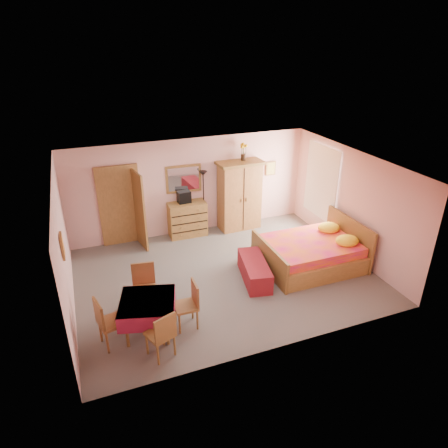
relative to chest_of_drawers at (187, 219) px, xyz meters
name	(u,v)px	position (x,y,z in m)	size (l,w,h in m)	color
floor	(225,275)	(0.20, -2.27, -0.47)	(6.50, 6.50, 0.00)	#6A645E
ceiling	(225,166)	(0.20, -2.27, 2.13)	(6.50, 6.50, 0.00)	brown
wall_back	(191,187)	(0.20, 0.23, 0.83)	(6.50, 0.10, 2.60)	#DEA6A1
wall_front	(280,286)	(0.20, -4.77, 0.83)	(6.50, 0.10, 2.60)	#DEA6A1
wall_left	(64,251)	(-3.05, -2.27, 0.83)	(0.10, 5.00, 2.60)	#DEA6A1
wall_right	(350,203)	(3.45, -2.27, 0.83)	(0.10, 5.00, 2.60)	#DEA6A1
doorway	(120,206)	(-1.70, 0.20, 0.55)	(1.06, 0.12, 2.15)	#9E6B35
window	(322,182)	(3.41, -1.07, 0.98)	(0.08, 1.40, 1.95)	white
picture_left	(62,246)	(-3.02, -2.87, 1.23)	(0.04, 0.32, 0.42)	orange
picture_back	(271,168)	(2.55, 0.20, 1.08)	(0.30, 0.04, 0.40)	#D8BF59
chest_of_drawers	(187,219)	(0.00, 0.00, 0.00)	(1.01, 0.50, 0.95)	olive
wall_mirror	(183,179)	(0.00, 0.21, 1.08)	(0.95, 0.05, 0.75)	silver
stereo	(184,197)	(-0.05, 0.05, 0.63)	(0.34, 0.25, 0.31)	black
floor_lamp	(204,202)	(0.49, 0.04, 0.40)	(0.22, 0.22, 1.74)	black
wardrobe	(239,196)	(1.49, -0.06, 0.49)	(1.23, 0.63, 1.93)	#AB6F39
sunflower_vase	(243,152)	(1.62, 0.02, 1.69)	(0.19, 0.19, 0.47)	yellow
bed	(310,246)	(2.23, -2.56, 0.05)	(2.25, 1.77, 1.04)	#E41667
bench	(254,270)	(0.77, -2.65, -0.25)	(0.50, 1.36, 0.45)	maroon
dining_table	(149,316)	(-1.77, -3.56, -0.12)	(0.97, 0.97, 0.71)	maroon
chair_south	(160,334)	(-1.70, -4.20, -0.02)	(0.41, 0.41, 0.91)	olive
chair_north	(145,290)	(-1.70, -2.90, 0.02)	(0.45, 0.45, 0.98)	#A26A37
chair_west	(112,321)	(-2.41, -3.63, 0.01)	(0.44, 0.44, 0.96)	#9D6435
chair_east	(186,306)	(-1.09, -3.63, -0.02)	(0.42, 0.42, 0.92)	olive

